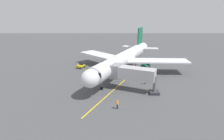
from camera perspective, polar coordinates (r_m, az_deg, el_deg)
name	(u,v)px	position (r m, az deg, el deg)	size (l,w,h in m)	color
ground_plane	(124,72)	(53.56, 3.57, -0.75)	(220.00, 220.00, 0.00)	#4C4C4F
apron_lead_in_line	(125,80)	(47.70, 3.95, -2.99)	(0.24, 40.00, 0.01)	yellow
airplane	(124,59)	(52.55, 3.70, 3.43)	(31.94, 38.10, 11.50)	white
jet_bridge	(129,73)	(40.64, 5.18, -0.99)	(11.14, 6.91, 5.40)	#B7B7BC
ground_crew_marshaller	(117,104)	(33.46, 1.61, -10.31)	(0.47, 0.44, 1.71)	#23232D
ground_crew_wing_walker	(145,81)	(45.20, 10.08, -3.17)	(0.29, 0.42, 1.71)	#23232D
tug_near_nose	(81,66)	(58.47, -9.41, 1.29)	(2.58, 2.74, 1.50)	yellow
safety_cone_nose_left	(120,86)	(42.80, 2.35, -4.95)	(0.32, 0.32, 0.55)	#F2590F
safety_cone_nose_right	(151,88)	(42.44, 11.73, -5.50)	(0.32, 0.32, 0.55)	#F2590F
safety_cone_wing_port	(95,81)	(46.26, -5.07, -3.30)	(0.32, 0.32, 0.55)	#F2590F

